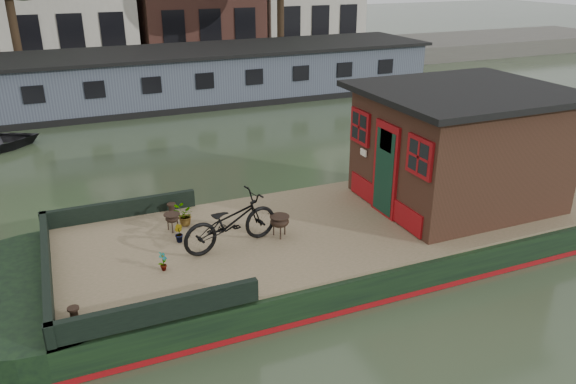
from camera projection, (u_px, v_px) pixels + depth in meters
name	position (u px, v px, depth m)	size (l,w,h in m)	color
ground	(363.00, 246.00, 11.52)	(120.00, 120.00, 0.00)	#2E3C26
houseboat_hull	(304.00, 246.00, 10.93)	(14.01, 4.02, 0.60)	black
houseboat_deck	(364.00, 218.00, 11.28)	(11.80, 3.80, 0.05)	#876E53
bow_bulwark	(101.00, 258.00, 9.37)	(3.00, 4.00, 0.35)	black
cabin	(460.00, 146.00, 11.59)	(4.00, 3.50, 2.42)	black
bicycle	(231.00, 222.00, 9.95)	(0.64, 1.84, 0.97)	black
potted_plant_b	(179.00, 233.00, 10.23)	(0.18, 0.14, 0.33)	brown
potted_plant_c	(184.00, 216.00, 10.84)	(0.37, 0.32, 0.41)	#93382A
potted_plant_e	(163.00, 261.00, 9.26)	(0.18, 0.12, 0.34)	brown
brazier_front	(280.00, 226.00, 10.41)	(0.39, 0.39, 0.42)	black
brazier_rear	(172.00, 222.00, 10.63)	(0.33, 0.33, 0.35)	black
bollard_port	(172.00, 208.00, 11.40)	(0.18, 0.18, 0.21)	black
bollard_stbd	(74.00, 313.00, 8.03)	(0.17, 0.17, 0.19)	black
far_houseboat	(192.00, 77.00, 23.05)	(20.40, 4.40, 2.11)	#46505E
quay	(162.00, 65.00, 28.78)	(60.00, 6.00, 0.90)	#47443F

